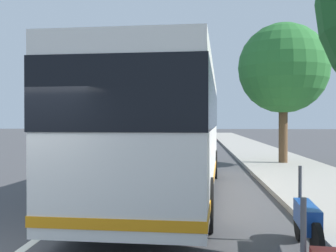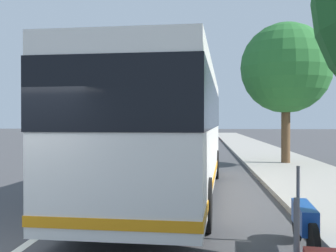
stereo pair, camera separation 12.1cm
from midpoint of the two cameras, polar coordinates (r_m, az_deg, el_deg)
name	(u,v)px [view 2 (the right image)]	position (r m, az deg, el deg)	size (l,w,h in m)	color
sidewalk_curb	(301,173)	(16.39, 18.23, -6.24)	(110.00, 3.60, 0.14)	#9E998E
lane_divider_line	(130,173)	(16.22, -5.10, -6.52)	(110.00, 0.16, 0.01)	silver
coach_bus	(168,125)	(11.12, 0.25, 0.12)	(11.30, 3.17, 3.31)	silver
motorcycle_by_tree	(304,223)	(6.73, 18.89, -12.60)	(2.14, 0.32, 1.28)	black
car_side_street	(154,136)	(37.24, -1.90, -1.43)	(4.66, 2.15, 1.47)	silver
car_far_distant	(191,133)	(47.17, 3.32, -1.04)	(4.60, 2.08, 1.37)	red
car_oncoming	(155,135)	(42.72, -1.77, -1.20)	(4.20, 1.91, 1.45)	black
roadside_tree_mid_block	(286,68)	(19.70, 16.22, 7.70)	(4.12, 4.12, 6.54)	brown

